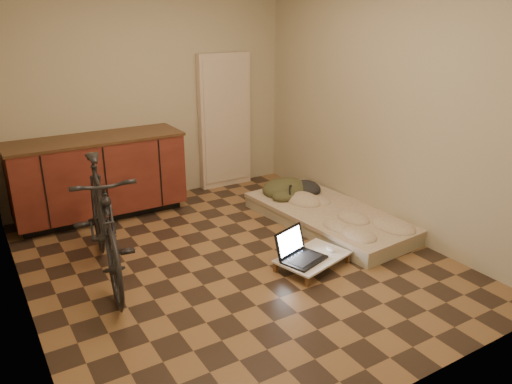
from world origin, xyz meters
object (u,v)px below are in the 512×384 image
bicycle (103,216)px  laptop (299,253)px  lap_desk (313,257)px  futon (330,216)px

bicycle → laptop: size_ratio=3.87×
lap_desk → bicycle: bearing=139.2°
futon → lap_desk: futon is taller
lap_desk → laptop: laptop is taller
bicycle → futon: 2.43m
bicycle → futon: size_ratio=0.88×
bicycle → lap_desk: 1.86m
lap_desk → laptop: size_ratio=1.61×
lap_desk → laptop: (-0.13, 0.02, 0.07)m
futon → lap_desk: 1.02m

